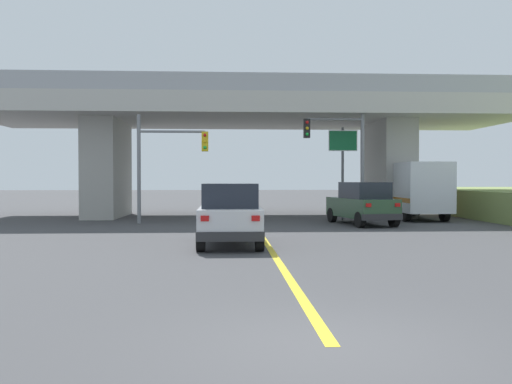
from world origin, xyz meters
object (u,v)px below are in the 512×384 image
object	(u,v)px
traffic_signal_farside	(164,155)
suv_lead	(230,214)
box_truck	(413,190)
highway_sign	(343,152)
suv_crossing	(362,203)
traffic_signal_nearside	(344,148)

from	to	relation	value
traffic_signal_farside	suv_lead	bearing A→B (deg)	-71.01
box_truck	highway_sign	bearing A→B (deg)	-175.14
traffic_signal_farside	highway_sign	bearing A→B (deg)	12.28
suv_lead	traffic_signal_farside	distance (m)	9.96
suv_lead	suv_crossing	world-z (taller)	same
traffic_signal_farside	box_truck	bearing A→B (deg)	10.09
suv_crossing	traffic_signal_farside	distance (m)	9.86
traffic_signal_nearside	traffic_signal_farside	bearing A→B (deg)	-175.77
suv_crossing	traffic_signal_farside	bearing A→B (deg)	161.20
suv_crossing	highway_sign	bearing A→B (deg)	83.15
suv_lead	traffic_signal_nearside	size ratio (longest dim) A/B	0.74
suv_lead	box_truck	xyz separation A→B (m)	(10.05, 11.51, 0.58)
suv_crossing	box_truck	world-z (taller)	box_truck
suv_crossing	traffic_signal_farside	world-z (taller)	traffic_signal_farside
suv_lead	box_truck	distance (m)	15.29
suv_lead	box_truck	bearing A→B (deg)	48.88
traffic_signal_nearside	highway_sign	distance (m)	1.38
box_truck	highway_sign	xyz separation A→B (m)	(-3.95, -0.34, 2.03)
suv_lead	traffic_signal_nearside	distance (m)	11.76
box_truck	traffic_signal_farside	xyz separation A→B (m)	(-13.20, -2.35, 1.73)
suv_lead	suv_crossing	bearing A→B (deg)	51.11
traffic_signal_nearside	highway_sign	size ratio (longest dim) A/B	1.23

